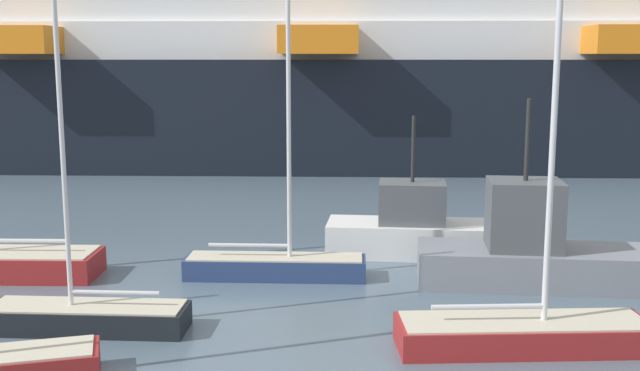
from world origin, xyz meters
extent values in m
cube|color=maroon|center=(4.87, 5.96, 0.30)|extent=(5.56, 2.10, 0.60)
cube|color=beige|center=(4.87, 5.96, 0.62)|extent=(5.33, 1.95, 0.04)
cylinder|color=silver|center=(5.30, 6.01, 5.50)|extent=(0.13, 0.13, 9.81)
cylinder|color=silver|center=(4.08, 5.88, 0.95)|extent=(2.44, 0.36, 0.10)
cylinder|color=silver|center=(-8.28, 10.53, 1.05)|extent=(2.68, 0.22, 0.11)
cube|color=navy|center=(-1.11, 10.92, 0.29)|extent=(5.14, 1.26, 0.59)
cube|color=beige|center=(-1.11, 10.92, 0.61)|extent=(4.93, 1.16, 0.04)
cylinder|color=silver|center=(-0.70, 10.92, 5.36)|extent=(0.12, 0.12, 9.55)
cylinder|color=silver|center=(-1.85, 10.90, 0.94)|extent=(2.30, 0.14, 0.10)
cube|color=black|center=(-4.90, 6.45, 0.28)|extent=(4.59, 1.28, 0.56)
cube|color=beige|center=(-4.90, 6.45, 0.58)|extent=(4.40, 1.17, 0.04)
cylinder|color=silver|center=(-5.27, 6.45, 4.82)|extent=(0.11, 0.11, 8.52)
cylinder|color=silver|center=(-4.24, 6.45, 0.91)|extent=(2.06, 0.10, 0.09)
cube|color=white|center=(3.17, 13.73, 0.52)|extent=(5.97, 2.20, 1.03)
cube|color=#4C5156|center=(2.88, 13.74, 1.68)|extent=(2.12, 1.57, 1.30)
cylinder|color=#262626|center=(2.88, 13.74, 3.36)|extent=(0.12, 0.12, 2.06)
cube|color=gray|center=(6.06, 10.74, 0.51)|extent=(6.38, 2.41, 1.01)
cube|color=#4C5156|center=(5.75, 10.75, 1.95)|extent=(2.02, 1.72, 1.89)
cylinder|color=#262626|center=(5.75, 10.75, 4.00)|extent=(0.13, 0.13, 2.20)
cube|color=black|center=(-1.31, 36.83, 3.00)|extent=(109.59, 18.70, 6.00)
cube|color=white|center=(-1.31, 36.83, 6.99)|extent=(100.80, 16.60, 1.96)
cube|color=white|center=(-1.31, 36.83, 8.95)|extent=(94.76, 15.60, 1.96)
cube|color=orange|center=(-16.33, 28.41, 6.99)|extent=(4.02, 3.18, 1.38)
cube|color=orange|center=(-1.06, 28.89, 6.99)|extent=(4.02, 3.18, 1.38)
cube|color=orange|center=(14.22, 29.37, 6.99)|extent=(4.02, 3.18, 1.38)
camera|label=1|loc=(1.51, -10.02, 6.25)|focal=43.10mm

